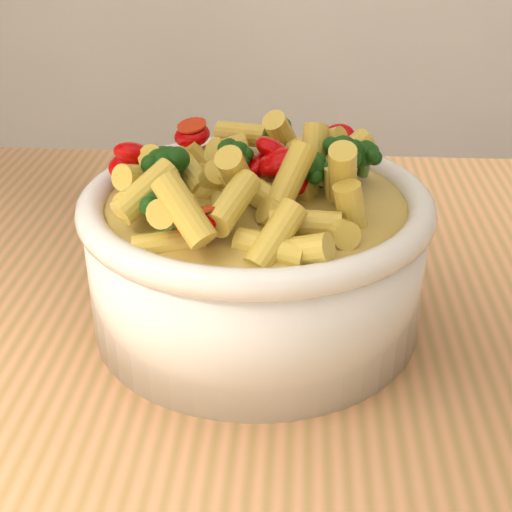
{
  "coord_description": "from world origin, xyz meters",
  "views": [
    {
      "loc": [
        0.12,
        -0.37,
        1.18
      ],
      "look_at": [
        0.09,
        0.06,
        0.95
      ],
      "focal_mm": 50.0,
      "sensor_mm": 36.0,
      "label": 1
    }
  ],
  "objects": [
    {
      "name": "serving_bowl",
      "position": [
        0.09,
        0.06,
        0.95
      ],
      "size": [
        0.24,
        0.24,
        0.1
      ],
      "color": "white",
      "rests_on": "table"
    },
    {
      "name": "pasta_salad",
      "position": [
        0.09,
        0.06,
        1.01
      ],
      "size": [
        0.19,
        0.19,
        0.04
      ],
      "color": "#F5DB4D",
      "rests_on": "serving_bowl"
    },
    {
      "name": "table",
      "position": [
        0.0,
        0.0,
        0.8
      ],
      "size": [
        1.2,
        0.8,
        0.9
      ],
      "color": "tan",
      "rests_on": "ground"
    }
  ]
}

